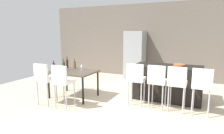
{
  "coord_description": "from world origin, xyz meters",
  "views": [
    {
      "loc": [
        1.26,
        -4.55,
        1.78
      ],
      "look_at": [
        -0.95,
        0.25,
        0.85
      ],
      "focal_mm": 31.4,
      "sensor_mm": 36.0,
      "label": 1
    }
  ],
  "objects_px": {
    "wine_bottle_corner": "(75,65)",
    "refrigerator": "(135,55)",
    "bar_chair_middle": "(157,80)",
    "bar_chair_right": "(177,82)",
    "wine_bottle_near": "(54,67)",
    "wine_glass_middle": "(82,66)",
    "dining_chair_near": "(45,78)",
    "wine_bottle_inner": "(64,66)",
    "bar_chair_left": "(136,78)",
    "wine_bottle_right": "(67,63)",
    "bar_chair_far": "(202,84)",
    "dining_table": "(73,74)",
    "fruit_bowl": "(179,66)",
    "dining_chair_far": "(63,80)",
    "wine_glass_left": "(57,68)",
    "kitchen_island": "(167,82)"
  },
  "relations": [
    {
      "from": "bar_chair_left",
      "to": "wine_bottle_right",
      "type": "height_order",
      "value": "wine_bottle_right"
    },
    {
      "from": "bar_chair_middle",
      "to": "bar_chair_right",
      "type": "height_order",
      "value": "same"
    },
    {
      "from": "wine_glass_middle",
      "to": "fruit_bowl",
      "type": "xyz_separation_m",
      "value": [
        2.55,
        0.59,
        0.09
      ]
    },
    {
      "from": "bar_chair_left",
      "to": "wine_glass_middle",
      "type": "relative_size",
      "value": 6.03
    },
    {
      "from": "wine_glass_middle",
      "to": "fruit_bowl",
      "type": "distance_m",
      "value": 2.62
    },
    {
      "from": "dining_chair_near",
      "to": "wine_bottle_corner",
      "type": "xyz_separation_m",
      "value": [
        0.06,
        1.17,
        0.15
      ]
    },
    {
      "from": "wine_bottle_near",
      "to": "wine_glass_left",
      "type": "bearing_deg",
      "value": -33.1
    },
    {
      "from": "refrigerator",
      "to": "bar_chair_left",
      "type": "bearing_deg",
      "value": -71.3
    },
    {
      "from": "wine_bottle_right",
      "to": "wine_bottle_inner",
      "type": "height_order",
      "value": "wine_bottle_right"
    },
    {
      "from": "dining_chair_near",
      "to": "wine_bottle_inner",
      "type": "height_order",
      "value": "wine_bottle_inner"
    },
    {
      "from": "bar_chair_right",
      "to": "wine_bottle_near",
      "type": "bearing_deg",
      "value": -174.9
    },
    {
      "from": "wine_bottle_right",
      "to": "bar_chair_left",
      "type": "bearing_deg",
      "value": -6.62
    },
    {
      "from": "kitchen_island",
      "to": "wine_glass_left",
      "type": "relative_size",
      "value": 10.07
    },
    {
      "from": "bar_chair_right",
      "to": "wine_glass_middle",
      "type": "bearing_deg",
      "value": 177.66
    },
    {
      "from": "refrigerator",
      "to": "wine_bottle_inner",
      "type": "bearing_deg",
      "value": -111.19
    },
    {
      "from": "dining_chair_far",
      "to": "wine_glass_middle",
      "type": "relative_size",
      "value": 6.03
    },
    {
      "from": "wine_bottle_near",
      "to": "wine_glass_middle",
      "type": "relative_size",
      "value": 1.6
    },
    {
      "from": "wine_bottle_right",
      "to": "wine_glass_left",
      "type": "bearing_deg",
      "value": -71.23
    },
    {
      "from": "dining_chair_near",
      "to": "wine_bottle_near",
      "type": "relative_size",
      "value": 3.77
    },
    {
      "from": "bar_chair_right",
      "to": "refrigerator",
      "type": "bearing_deg",
      "value": 124.33
    },
    {
      "from": "bar_chair_right",
      "to": "dining_chair_far",
      "type": "distance_m",
      "value": 2.62
    },
    {
      "from": "dining_chair_far",
      "to": "wine_bottle_near",
      "type": "distance_m",
      "value": 1.04
    },
    {
      "from": "kitchen_island",
      "to": "wine_bottle_near",
      "type": "height_order",
      "value": "wine_bottle_near"
    },
    {
      "from": "refrigerator",
      "to": "fruit_bowl",
      "type": "height_order",
      "value": "refrigerator"
    },
    {
      "from": "wine_bottle_corner",
      "to": "refrigerator",
      "type": "bearing_deg",
      "value": 67.95
    },
    {
      "from": "kitchen_island",
      "to": "wine_bottle_near",
      "type": "distance_m",
      "value": 3.13
    },
    {
      "from": "bar_chair_left",
      "to": "bar_chair_middle",
      "type": "relative_size",
      "value": 1.0
    },
    {
      "from": "wine_bottle_corner",
      "to": "wine_bottle_right",
      "type": "bearing_deg",
      "value": 177.07
    },
    {
      "from": "refrigerator",
      "to": "bar_chair_right",
      "type": "bearing_deg",
      "value": -55.67
    },
    {
      "from": "wine_glass_left",
      "to": "wine_glass_middle",
      "type": "relative_size",
      "value": 1.0
    },
    {
      "from": "kitchen_island",
      "to": "wine_glass_middle",
      "type": "bearing_deg",
      "value": -163.15
    },
    {
      "from": "wine_glass_middle",
      "to": "refrigerator",
      "type": "xyz_separation_m",
      "value": [
        0.7,
        2.68,
        0.06
      ]
    },
    {
      "from": "bar_chair_far",
      "to": "dining_chair_far",
      "type": "relative_size",
      "value": 1.0
    },
    {
      "from": "wine_bottle_corner",
      "to": "wine_glass_left",
      "type": "relative_size",
      "value": 1.7
    },
    {
      "from": "kitchen_island",
      "to": "bar_chair_left",
      "type": "bearing_deg",
      "value": -128.25
    },
    {
      "from": "bar_chair_far",
      "to": "dining_table",
      "type": "xyz_separation_m",
      "value": [
        -3.23,
        -0.12,
        -0.03
      ]
    },
    {
      "from": "dining_chair_near",
      "to": "refrigerator",
      "type": "relative_size",
      "value": 0.57
    },
    {
      "from": "kitchen_island",
      "to": "bar_chair_middle",
      "type": "height_order",
      "value": "bar_chair_middle"
    },
    {
      "from": "kitchen_island",
      "to": "refrigerator",
      "type": "distance_m",
      "value": 2.58
    },
    {
      "from": "refrigerator",
      "to": "wine_bottle_corner",
      "type": "bearing_deg",
      "value": -112.05
    },
    {
      "from": "wine_glass_middle",
      "to": "dining_chair_far",
      "type": "bearing_deg",
      "value": -81.53
    },
    {
      "from": "refrigerator",
      "to": "wine_bottle_near",
      "type": "bearing_deg",
      "value": -113.62
    },
    {
      "from": "bar_chair_far",
      "to": "dining_table",
      "type": "height_order",
      "value": "bar_chair_far"
    },
    {
      "from": "bar_chair_left",
      "to": "refrigerator",
      "type": "relative_size",
      "value": 0.57
    },
    {
      "from": "dining_chair_far",
      "to": "refrigerator",
      "type": "height_order",
      "value": "refrigerator"
    },
    {
      "from": "bar_chair_right",
      "to": "wine_bottle_corner",
      "type": "relative_size",
      "value": 3.56
    },
    {
      "from": "wine_bottle_inner",
      "to": "bar_chair_left",
      "type": "bearing_deg",
      "value": 3.5
    },
    {
      "from": "wine_bottle_near",
      "to": "fruit_bowl",
      "type": "xyz_separation_m",
      "value": [
        3.2,
        0.99,
        0.1
      ]
    },
    {
      "from": "dining_chair_far",
      "to": "refrigerator",
      "type": "relative_size",
      "value": 0.57
    },
    {
      "from": "bar_chair_left",
      "to": "wine_bottle_right",
      "type": "xyz_separation_m",
      "value": [
        -2.25,
        0.26,
        0.17
      ]
    }
  ]
}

